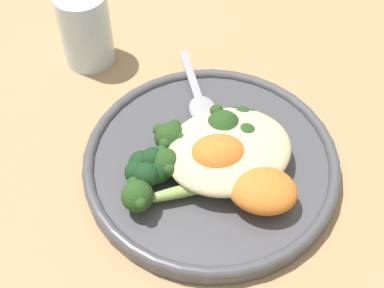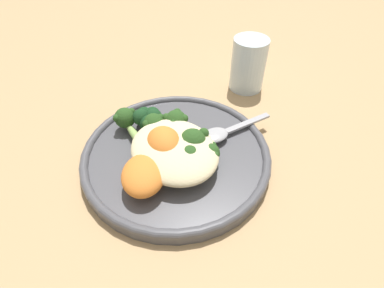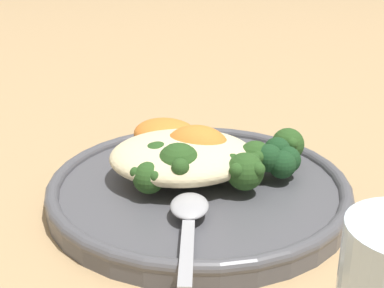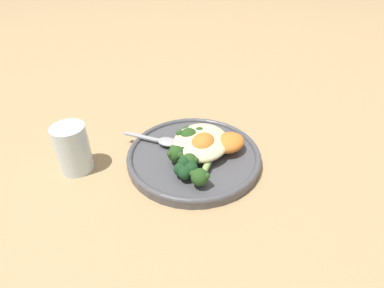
% 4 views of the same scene
% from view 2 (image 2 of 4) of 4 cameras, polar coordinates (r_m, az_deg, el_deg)
% --- Properties ---
extents(ground_plane, '(4.00, 4.00, 0.00)m').
position_cam_2_polar(ground_plane, '(0.44, -1.38, -2.26)').
color(ground_plane, tan).
extents(plate, '(0.26, 0.26, 0.02)m').
position_cam_2_polar(plate, '(0.42, -3.31, -1.76)').
color(plate, '#4C4C51').
rests_on(plate, ground_plane).
extents(quinoa_mound, '(0.13, 0.11, 0.03)m').
position_cam_2_polar(quinoa_mound, '(0.39, -3.37, -1.18)').
color(quinoa_mound, beige).
rests_on(quinoa_mound, plate).
extents(broccoli_stalk_0, '(0.06, 0.07, 0.03)m').
position_cam_2_polar(broccoli_stalk_0, '(0.38, -1.66, -2.62)').
color(broccoli_stalk_0, '#8EB25B').
rests_on(broccoli_stalk_0, plate).
extents(broccoli_stalk_1, '(0.07, 0.10, 0.03)m').
position_cam_2_polar(broccoli_stalk_1, '(0.39, -0.27, -2.32)').
color(broccoli_stalk_1, '#8EB25B').
rests_on(broccoli_stalk_1, plate).
extents(broccoli_stalk_2, '(0.04, 0.10, 0.04)m').
position_cam_2_polar(broccoli_stalk_2, '(0.40, -0.90, -0.22)').
color(broccoli_stalk_2, '#8EB25B').
rests_on(broccoli_stalk_2, plate).
extents(broccoli_stalk_3, '(0.04, 0.09, 0.03)m').
position_cam_2_polar(broccoli_stalk_3, '(0.40, -4.19, -0.13)').
color(broccoli_stalk_3, '#8EB25B').
rests_on(broccoli_stalk_3, plate).
extents(broccoli_stalk_4, '(0.08, 0.10, 0.03)m').
position_cam_2_polar(broccoli_stalk_4, '(0.42, -3.97, 2.75)').
color(broccoli_stalk_4, '#8EB25B').
rests_on(broccoli_stalk_4, plate).
extents(broccoli_stalk_5, '(0.10, 0.07, 0.03)m').
position_cam_2_polar(broccoli_stalk_5, '(0.42, -7.26, 1.90)').
color(broccoli_stalk_5, '#8EB25B').
rests_on(broccoli_stalk_5, plate).
extents(broccoli_stalk_6, '(0.12, 0.04, 0.03)m').
position_cam_2_polar(broccoli_stalk_6, '(0.44, -11.78, 3.48)').
color(broccoli_stalk_6, '#8EB25B').
rests_on(broccoli_stalk_6, plate).
extents(sweet_potato_chunk_0, '(0.07, 0.06, 0.04)m').
position_cam_2_polar(sweet_potato_chunk_0, '(0.39, -4.96, -0.37)').
color(sweet_potato_chunk_0, orange).
rests_on(sweet_potato_chunk_0, plate).
extents(sweet_potato_chunk_1, '(0.09, 0.08, 0.03)m').
position_cam_2_polar(sweet_potato_chunk_1, '(0.37, -9.22, -5.83)').
color(sweet_potato_chunk_1, orange).
rests_on(sweet_potato_chunk_1, plate).
extents(kale_tuft, '(0.04, 0.04, 0.03)m').
position_cam_2_polar(kale_tuft, '(0.45, -8.42, 5.05)').
color(kale_tuft, '#193D1E').
rests_on(kale_tuft, plate).
extents(spoon, '(0.03, 0.12, 0.01)m').
position_cam_2_polar(spoon, '(0.43, 5.69, 2.18)').
color(spoon, '#A3A3A8').
rests_on(spoon, plate).
extents(water_glass, '(0.06, 0.06, 0.09)m').
position_cam_2_polar(water_glass, '(0.56, 10.67, 14.67)').
color(water_glass, silver).
rests_on(water_glass, ground_plane).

